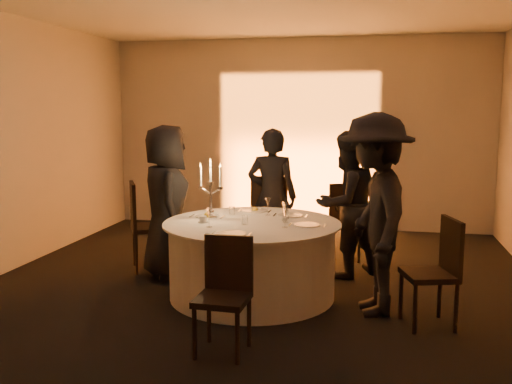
% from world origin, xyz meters
% --- Properties ---
extents(floor, '(7.00, 7.00, 0.00)m').
position_xyz_m(floor, '(0.00, 0.00, 0.00)').
color(floor, black).
rests_on(floor, ground).
extents(wall_back, '(7.00, 0.00, 7.00)m').
position_xyz_m(wall_back, '(0.00, 3.50, 1.50)').
color(wall_back, beige).
rests_on(wall_back, floor).
extents(wall_front, '(7.00, 0.00, 7.00)m').
position_xyz_m(wall_front, '(0.00, -3.50, 1.50)').
color(wall_front, beige).
rests_on(wall_front, floor).
extents(uplighter_fixture, '(0.25, 0.12, 0.10)m').
position_xyz_m(uplighter_fixture, '(0.00, 3.20, 0.05)').
color(uplighter_fixture, black).
rests_on(uplighter_fixture, floor).
extents(banquet_table, '(1.80, 1.80, 0.77)m').
position_xyz_m(banquet_table, '(0.00, 0.00, 0.38)').
color(banquet_table, black).
rests_on(banquet_table, floor).
extents(chair_left, '(0.62, 0.62, 1.05)m').
position_xyz_m(chair_left, '(-1.46, 0.69, 0.60)').
color(chair_left, black).
rests_on(chair_left, floor).
extents(chair_back_left, '(0.49, 0.49, 1.07)m').
position_xyz_m(chair_back_left, '(-0.08, 1.52, 0.61)').
color(chair_back_left, black).
rests_on(chair_back_left, floor).
extents(chair_back_right, '(0.59, 0.59, 1.01)m').
position_xyz_m(chair_back_right, '(0.83, 1.49, 0.57)').
color(chair_back_right, black).
rests_on(chair_back_right, floor).
extents(chair_right, '(0.52, 0.52, 0.96)m').
position_xyz_m(chair_right, '(1.77, -0.46, 0.54)').
color(chair_right, black).
rests_on(chair_right, floor).
extents(chair_front, '(0.42, 0.42, 0.91)m').
position_xyz_m(chair_front, '(0.06, -1.32, 0.51)').
color(chair_front, black).
rests_on(chair_front, floor).
extents(guest_left, '(0.85, 1.00, 1.73)m').
position_xyz_m(guest_left, '(-1.10, 0.50, 0.86)').
color(guest_left, black).
rests_on(guest_left, floor).
extents(guest_back_left, '(0.61, 0.41, 1.68)m').
position_xyz_m(guest_back_left, '(-0.01, 1.22, 0.84)').
color(guest_back_left, black).
rests_on(guest_back_left, floor).
extents(guest_back_right, '(1.02, 1.02, 1.66)m').
position_xyz_m(guest_back_right, '(0.90, 0.91, 0.83)').
color(guest_back_right, black).
rests_on(guest_back_right, floor).
extents(guest_right, '(0.91, 1.32, 1.88)m').
position_xyz_m(guest_right, '(1.21, -0.23, 0.94)').
color(guest_right, black).
rests_on(guest_right, floor).
extents(plate_left, '(0.36, 0.25, 0.08)m').
position_xyz_m(plate_left, '(-0.52, 0.18, 0.79)').
color(plate_left, white).
rests_on(plate_left, banquet_table).
extents(plate_back_left, '(0.36, 0.29, 0.08)m').
position_xyz_m(plate_back_left, '(-0.10, 0.60, 0.79)').
color(plate_back_left, white).
rests_on(plate_back_left, banquet_table).
extents(plate_back_right, '(0.35, 0.26, 0.01)m').
position_xyz_m(plate_back_right, '(0.33, 0.41, 0.78)').
color(plate_back_right, white).
rests_on(plate_back_right, banquet_table).
extents(plate_right, '(0.36, 0.26, 0.01)m').
position_xyz_m(plate_right, '(0.57, -0.05, 0.78)').
color(plate_right, white).
rests_on(plate_right, banquet_table).
extents(plate_front, '(0.36, 0.28, 0.01)m').
position_xyz_m(plate_front, '(-0.07, -0.60, 0.78)').
color(plate_front, white).
rests_on(plate_front, banquet_table).
extents(coffee_cup, '(0.11, 0.11, 0.07)m').
position_xyz_m(coffee_cup, '(-0.48, -0.11, 0.80)').
color(coffee_cup, white).
rests_on(coffee_cup, banquet_table).
extents(candelabra, '(0.26, 0.13, 0.63)m').
position_xyz_m(candelabra, '(-0.46, 0.10, 0.99)').
color(candelabra, silver).
rests_on(candelabra, banquet_table).
extents(wine_glass_a, '(0.07, 0.07, 0.19)m').
position_xyz_m(wine_glass_a, '(0.31, 0.15, 0.91)').
color(wine_glass_a, white).
rests_on(wine_glass_a, banquet_table).
extents(wine_glass_b, '(0.07, 0.07, 0.19)m').
position_xyz_m(wine_glass_b, '(0.33, 0.06, 0.91)').
color(wine_glass_b, white).
rests_on(wine_glass_b, banquet_table).
extents(wine_glass_c, '(0.07, 0.07, 0.19)m').
position_xyz_m(wine_glass_c, '(-0.36, -0.32, 0.91)').
color(wine_glass_c, white).
rests_on(wine_glass_c, banquet_table).
extents(wine_glass_d, '(0.07, 0.07, 0.19)m').
position_xyz_m(wine_glass_d, '(0.37, -0.19, 0.91)').
color(wine_glass_d, white).
rests_on(wine_glass_d, banquet_table).
extents(wine_glass_e, '(0.07, 0.07, 0.19)m').
position_xyz_m(wine_glass_e, '(0.09, 0.39, 0.91)').
color(wine_glass_e, white).
rests_on(wine_glass_e, banquet_table).
extents(tumbler_a, '(0.07, 0.07, 0.09)m').
position_xyz_m(tumbler_a, '(-0.30, 0.36, 0.82)').
color(tumbler_a, white).
rests_on(tumbler_a, banquet_table).
extents(tumbler_b, '(0.07, 0.07, 0.09)m').
position_xyz_m(tumbler_b, '(-0.05, -0.12, 0.82)').
color(tumbler_b, white).
rests_on(tumbler_b, banquet_table).
extents(tumbler_c, '(0.07, 0.07, 0.09)m').
position_xyz_m(tumbler_c, '(0.31, 0.24, 0.82)').
color(tumbler_c, white).
rests_on(tumbler_c, banquet_table).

